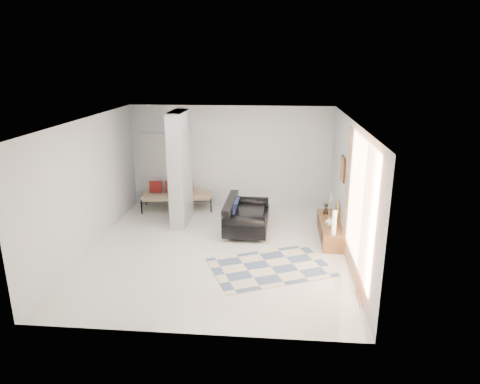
{
  "coord_description": "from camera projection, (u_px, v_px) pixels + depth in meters",
  "views": [
    {
      "loc": [
        1.26,
        -8.43,
        3.93
      ],
      "look_at": [
        0.46,
        0.6,
        1.15
      ],
      "focal_mm": 32.0,
      "sensor_mm": 36.0,
      "label": 1
    }
  ],
  "objects": [
    {
      "name": "loveseat",
      "position": [
        244.0,
        216.0,
        10.29
      ],
      "size": [
        1.04,
        1.73,
        0.76
      ],
      "rotation": [
        0.0,
        0.0,
        -0.02
      ],
      "color": "silver",
      "rests_on": "floor"
    },
    {
      "name": "bronze_figurine",
      "position": [
        326.0,
        208.0,
        10.27
      ],
      "size": [
        0.15,
        0.15,
        0.28
      ],
      "primitive_type": null,
      "rotation": [
        0.0,
        0.0,
        0.08
      ],
      "color": "black",
      "rests_on": "media_console"
    },
    {
      "name": "wall_back",
      "position": [
        231.0,
        157.0,
        11.73
      ],
      "size": [
        6.0,
        0.0,
        6.0
      ],
      "primitive_type": "plane",
      "rotation": [
        1.57,
        0.0,
        0.0
      ],
      "color": "silver",
      "rests_on": "ground"
    },
    {
      "name": "hallway_door",
      "position": [
        156.0,
        169.0,
        11.98
      ],
      "size": [
        0.85,
        0.06,
        2.04
      ],
      "primitive_type": "cube",
      "color": "silver",
      "rests_on": "floor"
    },
    {
      "name": "partition_column",
      "position": [
        180.0,
        169.0,
        10.49
      ],
      "size": [
        0.35,
        1.2,
        2.8
      ],
      "primitive_type": "cube",
      "color": "#A6ABAD",
      "rests_on": "floor"
    },
    {
      "name": "curtain",
      "position": [
        356.0,
        208.0,
        7.54
      ],
      "size": [
        0.0,
        2.55,
        2.55
      ],
      "primitive_type": "plane",
      "rotation": [
        1.57,
        0.0,
        1.57
      ],
      "color": "orange",
      "rests_on": "wall_right"
    },
    {
      "name": "wall_right",
      "position": [
        350.0,
        192.0,
        8.65
      ],
      "size": [
        0.0,
        6.0,
        6.0
      ],
      "primitive_type": "plane",
      "rotation": [
        1.57,
        0.0,
        -1.57
      ],
      "color": "silver",
      "rests_on": "ground"
    },
    {
      "name": "floor",
      "position": [
        216.0,
        250.0,
        9.29
      ],
      "size": [
        6.0,
        6.0,
        0.0
      ],
      "primitive_type": "plane",
      "color": "silver",
      "rests_on": "ground"
    },
    {
      "name": "daybed",
      "position": [
        176.0,
        194.0,
        11.78
      ],
      "size": [
        1.98,
        1.07,
        0.77
      ],
      "rotation": [
        0.0,
        0.0,
        0.15
      ],
      "color": "black",
      "rests_on": "floor"
    },
    {
      "name": "wall_left",
      "position": [
        88.0,
        185.0,
        9.11
      ],
      "size": [
        0.0,
        6.0,
        6.0
      ],
      "primitive_type": "plane",
      "rotation": [
        1.57,
        0.0,
        1.57
      ],
      "color": "silver",
      "rests_on": "ground"
    },
    {
      "name": "ceiling",
      "position": [
        214.0,
        121.0,
        8.46
      ],
      "size": [
        6.0,
        6.0,
        0.0
      ],
      "primitive_type": "plane",
      "rotation": [
        3.14,
        0.0,
        0.0
      ],
      "color": "white",
      "rests_on": "wall_back"
    },
    {
      "name": "vase",
      "position": [
        330.0,
        221.0,
        9.53
      ],
      "size": [
        0.22,
        0.22,
        0.21
      ],
      "primitive_type": "imported",
      "rotation": [
        0.0,
        0.0,
        -0.1
      ],
      "color": "silver",
      "rests_on": "media_console"
    },
    {
      "name": "cylinder_lamp",
      "position": [
        334.0,
        222.0,
        9.02
      ],
      "size": [
        0.1,
        0.1,
        0.53
      ],
      "primitive_type": "cylinder",
      "color": "silver",
      "rests_on": "media_console"
    },
    {
      "name": "media_console",
      "position": [
        330.0,
        229.0,
        9.88
      ],
      "size": [
        0.45,
        1.78,
        0.8
      ],
      "color": "brown",
      "rests_on": "floor"
    },
    {
      "name": "wall_front",
      "position": [
        185.0,
        249.0,
        6.02
      ],
      "size": [
        6.0,
        0.0,
        6.0
      ],
      "primitive_type": "plane",
      "rotation": [
        -1.57,
        0.0,
        0.0
      ],
      "color": "silver",
      "rests_on": "ground"
    },
    {
      "name": "wall_art",
      "position": [
        343.0,
        169.0,
        9.43
      ],
      "size": [
        0.04,
        0.45,
        0.55
      ],
      "primitive_type": "cube",
      "color": "#3C1B10",
      "rests_on": "wall_right"
    },
    {
      "name": "area_rug",
      "position": [
        270.0,
        267.0,
        8.5
      ],
      "size": [
        2.7,
        2.3,
        0.01
      ],
      "primitive_type": "cube",
      "rotation": [
        0.0,
        0.0,
        0.41
      ],
      "color": "beige",
      "rests_on": "floor"
    }
  ]
}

